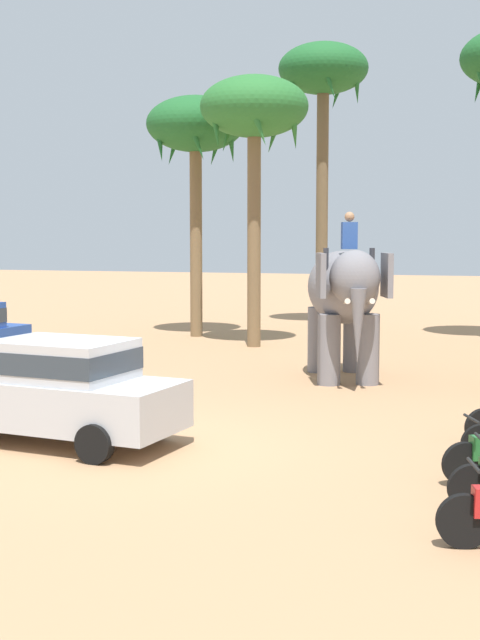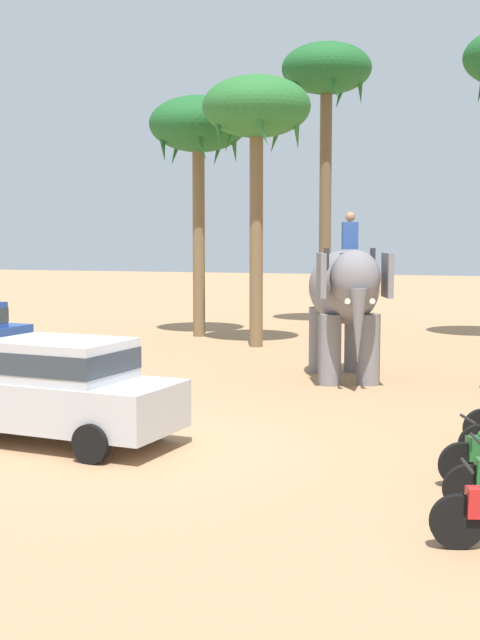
{
  "view_description": "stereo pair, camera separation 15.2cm",
  "coord_description": "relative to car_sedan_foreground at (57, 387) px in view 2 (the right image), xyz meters",
  "views": [
    {
      "loc": [
        5.7,
        -12.84,
        3.4
      ],
      "look_at": [
        0.55,
        4.66,
        1.6
      ],
      "focal_mm": 49.33,
      "sensor_mm": 36.0,
      "label": 1
    },
    {
      "loc": [
        5.84,
        -12.8,
        3.4
      ],
      "look_at": [
        0.55,
        4.66,
        1.6
      ],
      "focal_mm": 49.33,
      "sensor_mm": 36.0,
      "label": 2
    }
  ],
  "objects": [
    {
      "name": "ground_plane",
      "position": [
        1.07,
        0.22,
        -0.93
      ],
      "size": [
        120.0,
        120.0,
        0.0
      ],
      "primitive_type": "plane",
      "color": "tan"
    },
    {
      "name": "elephant_with_mahout",
      "position": [
        3.37,
        7.52,
        1.06
      ],
      "size": [
        2.62,
        4.01,
        3.88
      ],
      "color": "slate",
      "rests_on": "ground"
    },
    {
      "name": "palm_tree_leaning_seaward",
      "position": [
        0.61,
        18.85,
        7.92
      ],
      "size": [
        3.2,
        3.2,
        10.15
      ],
      "color": "brown",
      "rests_on": "ground"
    },
    {
      "name": "car_sedan_foreground",
      "position": [
        0.0,
        0.0,
        0.0
      ],
      "size": [
        4.29,
        2.28,
        1.7
      ],
      "color": "#B7BABF",
      "rests_on": "ground"
    },
    {
      "name": "palm_tree_left_of_road",
      "position": [
        -0.25,
        12.74,
        5.96
      ],
      "size": [
        3.2,
        3.2,
        8.02
      ],
      "color": "brown",
      "rests_on": "ground"
    },
    {
      "name": "palm_tree_far_back",
      "position": [
        -2.79,
        14.77,
        5.8
      ],
      "size": [
        3.2,
        3.2,
        7.84
      ],
      "color": "brown",
      "rests_on": "ground"
    }
  ]
}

